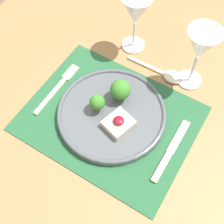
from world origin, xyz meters
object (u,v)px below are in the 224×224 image
knife (169,154)px  wine_glass_near (201,47)px  dinner_plate (112,112)px  fork (60,85)px  wine_glass_far (136,12)px  spoon (168,75)px

knife → wine_glass_near: bearing=104.1°
dinner_plate → fork: (-0.18, 0.00, -0.01)m
wine_glass_far → knife: bearing=-46.7°
knife → wine_glass_near: (-0.05, 0.24, 0.13)m
dinner_plate → knife: 0.18m
dinner_plate → fork: size_ratio=1.51×
fork → spoon: size_ratio=1.08×
dinner_plate → knife: size_ratio=1.51×
knife → wine_glass_far: 0.40m
dinner_plate → knife: dinner_plate is taller
fork → dinner_plate: bearing=-0.5°
spoon → wine_glass_far: bearing=156.4°
dinner_plate → fork: bearing=178.8°
fork → knife: bearing=-3.8°
wine_glass_near → dinner_plate: bearing=-120.5°
spoon → fork: bearing=-146.2°
knife → wine_glass_far: size_ratio=1.04×
dinner_plate → spoon: size_ratio=1.64×
fork → wine_glass_far: bearing=68.4°
dinner_plate → fork: 0.18m
knife → spoon: spoon is taller
spoon → wine_glass_far: 0.20m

